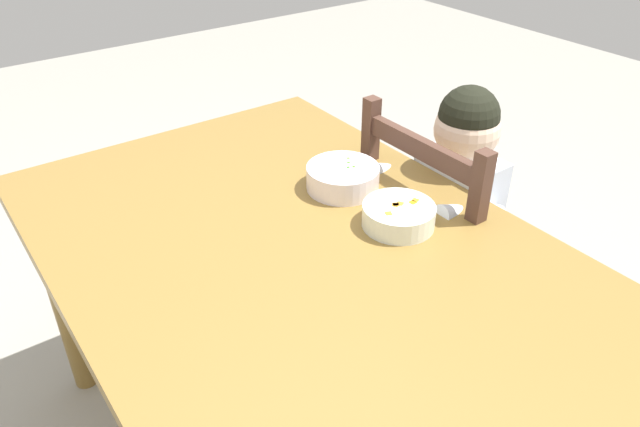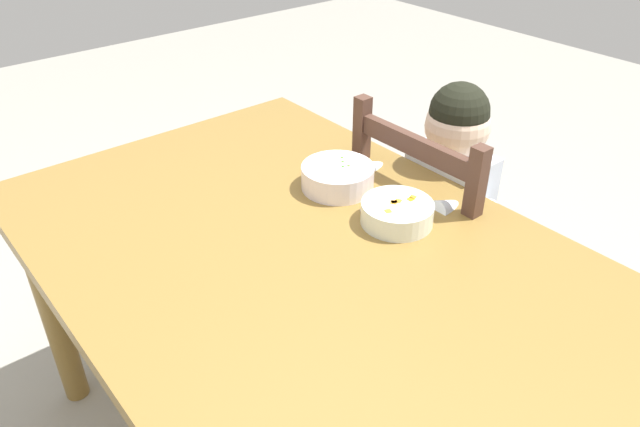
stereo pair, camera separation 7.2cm
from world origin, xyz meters
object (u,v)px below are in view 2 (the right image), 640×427
(dining_table, at_px, (303,282))
(bowl_of_peas, at_px, (338,176))
(bowl_of_carrots, at_px, (397,212))
(spoon, at_px, (378,211))
(dining_chair, at_px, (437,253))
(child_figure, at_px, (442,199))

(dining_table, xyz_separation_m, bowl_of_peas, (-0.15, 0.23, 0.12))
(bowl_of_carrots, xyz_separation_m, spoon, (-0.06, -0.00, -0.02))
(dining_table, relative_size, dining_chair, 1.58)
(dining_chair, xyz_separation_m, spoon, (0.05, -0.31, 0.29))
(bowl_of_peas, distance_m, bowl_of_carrots, 0.21)
(dining_table, xyz_separation_m, bowl_of_carrots, (0.06, 0.23, 0.12))
(child_figure, distance_m, spoon, 0.32)
(child_figure, bearing_deg, spoon, -80.89)
(dining_table, height_order, child_figure, child_figure)
(child_figure, bearing_deg, bowl_of_carrots, -70.45)
(dining_table, bearing_deg, dining_chair, 94.94)
(dining_chair, distance_m, spoon, 0.42)
(dining_table, xyz_separation_m, child_figure, (-0.05, 0.52, -0.01))
(dining_chair, distance_m, child_figure, 0.19)
(dining_table, bearing_deg, child_figure, 95.06)
(bowl_of_carrots, relative_size, spoon, 1.46)
(bowl_of_carrots, bearing_deg, spoon, -175.02)
(spoon, bearing_deg, dining_table, -90.35)
(bowl_of_peas, bearing_deg, dining_chair, 70.86)
(dining_table, distance_m, child_figure, 0.52)
(bowl_of_carrots, distance_m, spoon, 0.06)
(bowl_of_carrots, bearing_deg, child_figure, 109.55)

